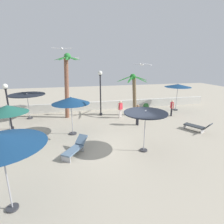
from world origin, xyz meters
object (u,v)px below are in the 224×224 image
seagull_0 (142,64)px  planter (146,107)px  patio_umbrella_1 (7,110)px  patio_umbrella_3 (0,140)px  palm_tree_1 (67,79)px  lamp_post_1 (8,102)px  lounge_chair_0 (75,148)px  guest_1 (138,113)px  guest_2 (172,107)px  guest_0 (120,108)px  patio_umbrella_4 (27,96)px  seagull_1 (62,48)px  lamp_post_0 (100,87)px  patio_umbrella_5 (145,115)px  palm_tree_0 (134,89)px  lounge_chair_1 (198,126)px  seagull_2 (77,58)px  patio_umbrella_2 (178,86)px  patio_umbrella_0 (71,101)px

seagull_0 → planter: (3.35, 6.37, -4.45)m
patio_umbrella_1 → patio_umbrella_3: 5.01m
palm_tree_1 → lamp_post_1: (-4.29, -2.12, -1.32)m
lounge_chair_0 → guest_1: guest_1 is taller
lounge_chair_0 → lamp_post_1: bearing=132.8°
patio_umbrella_3 → palm_tree_1: size_ratio=0.51×
palm_tree_1 → guest_2: 9.94m
guest_0 → planter: guest_0 is taller
patio_umbrella_4 → seagull_1: seagull_1 is taller
patio_umbrella_4 → lamp_post_0: bearing=-4.5°
patio_umbrella_1 → patio_umbrella_4: 6.08m
lounge_chair_0 → planter: planter is taller
patio_umbrella_5 → palm_tree_1: palm_tree_1 is taller
lamp_post_0 → patio_umbrella_1: bearing=-138.2°
palm_tree_1 → guest_1: palm_tree_1 is taller
guest_1 → seagull_1: seagull_1 is taller
patio_umbrella_4 → palm_tree_0: (9.46, -1.21, 0.41)m
patio_umbrella_5 → guest_0: 6.46m
palm_tree_0 → lounge_chair_1: bearing=-57.1°
lamp_post_0 → seagull_1: bearing=-116.4°
palm_tree_0 → seagull_1: bearing=-138.1°
lamp_post_0 → seagull_2: seagull_2 is taller
seagull_1 → planter: 11.50m
patio_umbrella_4 → guest_0: 8.29m
patio_umbrella_2 → patio_umbrella_5: size_ratio=1.15×
seagull_0 → lounge_chair_0: bearing=-166.0°
patio_umbrella_1 → patio_umbrella_4: size_ratio=0.90×
lamp_post_0 → planter: size_ratio=4.94×
lamp_post_0 → lamp_post_1: 7.55m
patio_umbrella_5 → lounge_chair_0: (-3.85, 0.54, -1.80)m
palm_tree_1 → lamp_post_0: (2.95, -0.06, -0.80)m
lounge_chair_1 → patio_umbrella_3: bearing=-157.2°
palm_tree_0 → guest_0: 2.18m
lamp_post_1 → seagull_2: size_ratio=2.51×
patio_umbrella_4 → guest_2: (12.91, -2.28, -1.20)m
guest_0 → guest_1: guest_1 is taller
seagull_2 → lamp_post_0: bearing=-64.7°
guest_1 → guest_2: bearing=21.5°
palm_tree_0 → planter: palm_tree_0 is taller
patio_umbrella_1 → patio_umbrella_4: patio_umbrella_1 is taller
patio_umbrella_4 → seagull_1: (3.41, -6.64, 3.53)m
patio_umbrella_2 → lounge_chair_1: 6.38m
patio_umbrella_4 → planter: bearing=-0.6°
lounge_chair_1 → guest_1: (-3.83, 2.31, 0.66)m
patio_umbrella_1 → lamp_post_0: (6.21, 5.56, 0.27)m
patio_umbrella_0 → palm_tree_0: palm_tree_0 is taller
guest_0 → seagull_1: 8.21m
patio_umbrella_3 → patio_umbrella_5: (6.18, 2.87, -0.45)m
patio_umbrella_5 → guest_0: patio_umbrella_5 is taller
patio_umbrella_3 → lounge_chair_0: 4.70m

